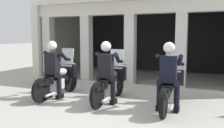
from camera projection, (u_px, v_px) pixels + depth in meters
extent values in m
plane|color=#A8A59E|center=(139.00, 83.00, 8.98)|extent=(80.00, 80.00, 0.00)
cube|color=black|center=(155.00, 41.00, 12.11)|extent=(7.88, 0.24, 2.90)
cube|color=beige|center=(131.00, 8.00, 8.31)|extent=(7.88, 0.36, 0.44)
cube|color=beige|center=(145.00, 5.00, 10.04)|extent=(7.88, 4.54, 0.16)
cube|color=beige|center=(67.00, 42.00, 11.66)|extent=(0.30, 4.54, 2.90)
cube|color=beige|center=(49.00, 48.00, 9.77)|extent=(0.35, 0.36, 2.46)
cube|color=beige|center=(87.00, 49.00, 9.12)|extent=(0.35, 0.36, 2.46)
cube|color=beige|center=(130.00, 50.00, 8.47)|extent=(0.35, 0.36, 2.46)
cube|color=beige|center=(181.00, 51.00, 7.82)|extent=(0.35, 0.36, 2.46)
cube|color=#B7B5AD|center=(125.00, 86.00, 8.15)|extent=(7.48, 0.24, 0.12)
cylinder|color=black|center=(70.00, 81.00, 7.52)|extent=(0.09, 0.64, 0.64)
cylinder|color=black|center=(41.00, 91.00, 6.24)|extent=(0.09, 0.64, 0.64)
cube|color=black|center=(70.00, 75.00, 7.50)|extent=(0.14, 0.44, 0.08)
cube|color=silver|center=(56.00, 84.00, 6.83)|extent=(0.28, 0.44, 0.28)
cube|color=black|center=(57.00, 79.00, 6.86)|extent=(0.18, 1.24, 0.16)
ellipsoid|color=#B2B2B7|center=(61.00, 72.00, 7.04)|extent=(0.26, 0.48, 0.22)
cube|color=black|center=(53.00, 78.00, 6.69)|extent=(0.24, 0.52, 0.10)
cube|color=black|center=(42.00, 83.00, 6.27)|extent=(0.16, 0.48, 0.10)
cylinder|color=silver|center=(69.00, 74.00, 7.44)|extent=(0.05, 0.24, 0.53)
cube|color=black|center=(68.00, 70.00, 7.37)|extent=(0.52, 0.16, 0.44)
sphere|color=silver|center=(70.00, 69.00, 7.46)|extent=(0.18, 0.18, 0.18)
cube|color=silver|center=(67.00, 57.00, 7.31)|extent=(0.40, 0.14, 0.54)
cylinder|color=silver|center=(66.00, 63.00, 7.25)|extent=(0.62, 0.04, 0.04)
cylinder|color=silver|center=(52.00, 94.00, 6.48)|extent=(0.07, 0.55, 0.07)
cube|color=black|center=(52.00, 63.00, 6.62)|extent=(0.36, 0.22, 0.60)
cube|color=black|center=(55.00, 62.00, 6.73)|extent=(0.05, 0.02, 0.32)
sphere|color=tan|center=(52.00, 47.00, 6.59)|extent=(0.21, 0.21, 0.21)
sphere|color=silver|center=(52.00, 46.00, 6.59)|extent=(0.26, 0.26, 0.26)
cylinder|color=black|center=(57.00, 75.00, 6.62)|extent=(0.26, 0.29, 0.17)
cylinder|color=black|center=(59.00, 85.00, 6.63)|extent=(0.12, 0.12, 0.53)
cube|color=black|center=(60.00, 96.00, 6.68)|extent=(0.11, 0.26, 0.12)
cylinder|color=black|center=(49.00, 74.00, 6.73)|extent=(0.26, 0.29, 0.17)
cylinder|color=black|center=(47.00, 84.00, 6.78)|extent=(0.12, 0.12, 0.53)
cube|color=black|center=(48.00, 95.00, 6.83)|extent=(0.11, 0.26, 0.12)
cylinder|color=black|center=(64.00, 56.00, 6.73)|extent=(0.19, 0.48, 0.31)
sphere|color=black|center=(69.00, 59.00, 6.92)|extent=(0.09, 0.09, 0.09)
cylinder|color=black|center=(50.00, 56.00, 6.89)|extent=(0.19, 0.48, 0.31)
sphere|color=black|center=(54.00, 59.00, 7.12)|extent=(0.09, 0.09, 0.09)
cylinder|color=black|center=(118.00, 85.00, 7.00)|extent=(0.09, 0.64, 0.64)
cylinder|color=black|center=(97.00, 96.00, 5.71)|extent=(0.09, 0.64, 0.64)
cube|color=black|center=(118.00, 78.00, 6.98)|extent=(0.14, 0.44, 0.08)
cube|color=silver|center=(108.00, 88.00, 6.30)|extent=(0.28, 0.44, 0.28)
cube|color=black|center=(109.00, 83.00, 6.34)|extent=(0.18, 1.24, 0.16)
ellipsoid|color=black|center=(112.00, 75.00, 6.52)|extent=(0.26, 0.48, 0.22)
cube|color=black|center=(106.00, 81.00, 6.16)|extent=(0.24, 0.52, 0.10)
cube|color=black|center=(98.00, 88.00, 5.75)|extent=(0.16, 0.48, 0.10)
cylinder|color=silver|center=(118.00, 77.00, 6.92)|extent=(0.05, 0.24, 0.53)
cube|color=black|center=(117.00, 72.00, 6.85)|extent=(0.52, 0.16, 0.44)
sphere|color=silver|center=(118.00, 71.00, 6.94)|extent=(0.18, 0.18, 0.18)
cube|color=silver|center=(117.00, 59.00, 6.79)|extent=(0.40, 0.14, 0.54)
cylinder|color=silver|center=(116.00, 66.00, 6.73)|extent=(0.62, 0.04, 0.04)
cylinder|color=silver|center=(107.00, 99.00, 5.96)|extent=(0.07, 0.55, 0.07)
cube|color=black|center=(106.00, 66.00, 6.10)|extent=(0.36, 0.22, 0.60)
cube|color=#14193F|center=(108.00, 64.00, 6.21)|extent=(0.05, 0.02, 0.32)
sphere|color=tan|center=(106.00, 48.00, 6.07)|extent=(0.21, 0.21, 0.21)
sphere|color=silver|center=(106.00, 46.00, 6.06)|extent=(0.26, 0.26, 0.26)
cylinder|color=black|center=(111.00, 78.00, 6.10)|extent=(0.26, 0.29, 0.17)
cylinder|color=black|center=(113.00, 89.00, 6.11)|extent=(0.12, 0.12, 0.53)
cube|color=black|center=(114.00, 102.00, 6.15)|extent=(0.11, 0.26, 0.12)
cylinder|color=black|center=(101.00, 77.00, 6.21)|extent=(0.26, 0.29, 0.17)
cylinder|color=black|center=(99.00, 88.00, 6.26)|extent=(0.12, 0.12, 0.53)
cube|color=black|center=(99.00, 100.00, 6.31)|extent=(0.11, 0.26, 0.12)
cylinder|color=black|center=(117.00, 58.00, 6.21)|extent=(0.19, 0.48, 0.31)
sphere|color=black|center=(121.00, 61.00, 6.40)|extent=(0.09, 0.09, 0.09)
cylinder|color=black|center=(102.00, 57.00, 6.37)|extent=(0.19, 0.48, 0.31)
sphere|color=black|center=(104.00, 61.00, 6.59)|extent=(0.09, 0.09, 0.09)
cylinder|color=black|center=(173.00, 90.00, 6.35)|extent=(0.09, 0.64, 0.64)
cylinder|color=black|center=(164.00, 103.00, 5.07)|extent=(0.09, 0.64, 0.64)
cube|color=black|center=(174.00, 82.00, 6.33)|extent=(0.14, 0.44, 0.08)
cube|color=silver|center=(169.00, 94.00, 5.66)|extent=(0.28, 0.44, 0.28)
cube|color=black|center=(169.00, 88.00, 5.69)|extent=(0.18, 1.24, 0.16)
ellipsoid|color=#1E2338|center=(171.00, 79.00, 5.87)|extent=(0.26, 0.48, 0.22)
cube|color=black|center=(168.00, 87.00, 5.52)|extent=(0.24, 0.52, 0.10)
cube|color=black|center=(164.00, 94.00, 5.10)|extent=(0.16, 0.48, 0.10)
cylinder|color=silver|center=(173.00, 81.00, 6.27)|extent=(0.05, 0.24, 0.53)
cube|color=black|center=(173.00, 76.00, 6.20)|extent=(0.52, 0.16, 0.44)
sphere|color=silver|center=(174.00, 75.00, 6.29)|extent=(0.18, 0.18, 0.18)
cube|color=silver|center=(174.00, 61.00, 6.14)|extent=(0.40, 0.14, 0.54)
cylinder|color=silver|center=(173.00, 69.00, 6.09)|extent=(0.62, 0.04, 0.04)
cylinder|color=silver|center=(171.00, 107.00, 5.31)|extent=(0.07, 0.55, 0.07)
cube|color=black|center=(168.00, 69.00, 5.45)|extent=(0.36, 0.22, 0.60)
cube|color=black|center=(169.00, 68.00, 5.56)|extent=(0.05, 0.02, 0.32)
sphere|color=tan|center=(169.00, 49.00, 5.42)|extent=(0.21, 0.21, 0.21)
sphere|color=silver|center=(169.00, 48.00, 5.42)|extent=(0.26, 0.26, 0.26)
cylinder|color=black|center=(175.00, 83.00, 5.45)|extent=(0.26, 0.29, 0.17)
cylinder|color=black|center=(177.00, 95.00, 5.46)|extent=(0.12, 0.12, 0.53)
cube|color=black|center=(177.00, 109.00, 5.51)|extent=(0.11, 0.26, 0.12)
cylinder|color=black|center=(162.00, 82.00, 5.56)|extent=(0.26, 0.29, 0.17)
cylinder|color=black|center=(159.00, 94.00, 5.61)|extent=(0.12, 0.12, 0.53)
cube|color=black|center=(159.00, 107.00, 5.66)|extent=(0.11, 0.26, 0.12)
cylinder|color=black|center=(180.00, 60.00, 5.56)|extent=(0.19, 0.48, 0.31)
sphere|color=black|center=(183.00, 64.00, 5.75)|extent=(0.09, 0.09, 0.09)
cylinder|color=black|center=(161.00, 60.00, 5.73)|extent=(0.19, 0.48, 0.31)
sphere|color=black|center=(161.00, 63.00, 5.95)|extent=(0.09, 0.09, 0.09)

